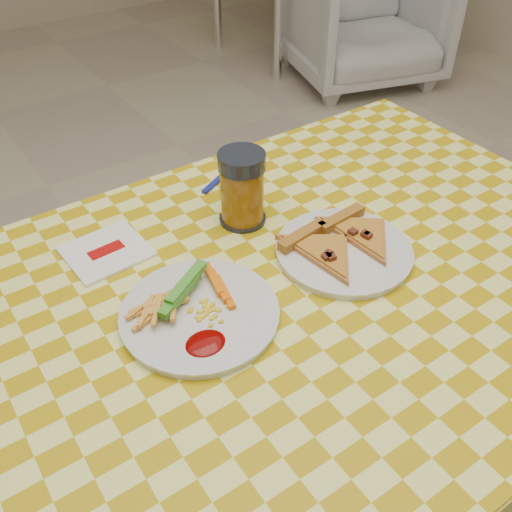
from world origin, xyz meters
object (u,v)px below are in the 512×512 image
object	(u,v)px
table	(292,315)
plate_right	(344,252)
bg_chair	(364,9)
drink_glass	(242,189)
plate_left	(200,315)

from	to	relation	value
table	plate_right	distance (m)	0.15
bg_chair	table	bearing A→B (deg)	-120.00
table	bg_chair	xyz separation A→B (m)	(1.97, 1.90, -0.27)
table	drink_glass	size ratio (longest dim) A/B	8.87
bg_chair	plate_left	bearing A→B (deg)	-122.66
plate_right	table	bearing A→B (deg)	-174.35
plate_left	plate_right	distance (m)	0.29
table	plate_right	size ratio (longest dim) A/B	5.37
plate_left	plate_right	world-z (taller)	same
table	plate_left	distance (m)	0.19
table	drink_glass	xyz separation A→B (m)	(0.03, 0.20, 0.14)
bg_chair	drink_glass	bearing A→B (deg)	-122.74
plate_right	drink_glass	bearing A→B (deg)	115.78
table	bg_chair	distance (m)	2.75
plate_left	drink_glass	size ratio (longest dim) A/B	1.70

